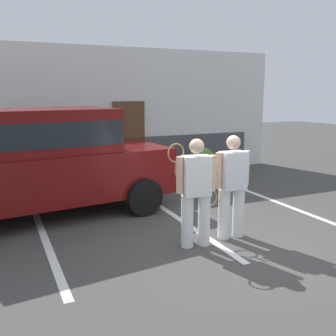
% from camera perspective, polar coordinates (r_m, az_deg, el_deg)
% --- Properties ---
extents(ground_plane, '(40.00, 40.00, 0.00)m').
position_cam_1_polar(ground_plane, '(6.28, 9.35, -10.98)').
color(ground_plane, '#423F3D').
extents(parking_stripe_0, '(0.12, 4.40, 0.01)m').
position_cam_1_polar(parking_stripe_0, '(6.76, -17.72, -9.72)').
color(parking_stripe_0, silver).
rests_on(parking_stripe_0, ground_plane).
extents(parking_stripe_1, '(0.12, 4.40, 0.01)m').
position_cam_1_polar(parking_stripe_1, '(7.40, 1.47, -7.36)').
color(parking_stripe_1, silver).
rests_on(parking_stripe_1, ground_plane).
extents(parking_stripe_2, '(0.12, 4.40, 0.01)m').
position_cam_1_polar(parking_stripe_2, '(8.70, 16.11, -4.97)').
color(parking_stripe_2, silver).
rests_on(parking_stripe_2, ground_plane).
extents(house_frontage, '(9.57, 0.40, 3.55)m').
position_cam_1_polar(house_frontage, '(10.95, -6.98, 7.47)').
color(house_frontage, white).
rests_on(house_frontage, ground_plane).
extents(parked_suv, '(4.79, 2.59, 2.05)m').
position_cam_1_polar(parked_suv, '(7.67, -18.12, 1.53)').
color(parked_suv, '#590C0C').
rests_on(parked_suv, ground_plane).
extents(tennis_player_man, '(0.75, 0.32, 1.67)m').
position_cam_1_polar(tennis_player_man, '(5.88, 4.10, -3.40)').
color(tennis_player_man, white).
rests_on(tennis_player_man, ground_plane).
extents(tennis_player_woman, '(0.88, 0.26, 1.68)m').
position_cam_1_polar(tennis_player_woman, '(6.31, 9.36, -2.58)').
color(tennis_player_woman, white).
rests_on(tennis_player_woman, ground_plane).
extents(potted_plant_by_porch, '(0.64, 0.64, 0.84)m').
position_cam_1_polar(potted_plant_by_porch, '(10.85, 5.16, 1.06)').
color(potted_plant_by_porch, brown).
rests_on(potted_plant_by_porch, ground_plane).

